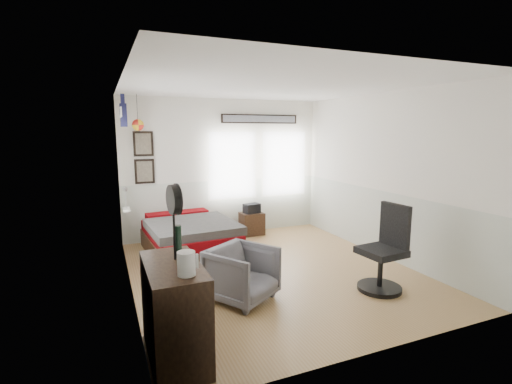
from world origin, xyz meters
TOP-DOWN VIEW (x-y plane):
  - ground_plane at (0.00, 0.00)m, footprint 4.00×4.50m
  - room_shell at (-0.08, 0.19)m, footprint 4.02×4.52m
  - wall_decor at (-1.10, 1.96)m, footprint 3.55×1.32m
  - bed at (-0.97, 1.24)m, footprint 1.45×1.95m
  - dresser at (-1.74, -1.58)m, footprint 0.48×1.00m
  - armchair at (-0.75, -0.71)m, footprint 1.00×1.01m
  - nightstand at (0.47, 1.98)m, footprint 0.45×0.36m
  - task_chair at (1.08, -1.14)m, footprint 0.57×0.57m
  - kettle at (-1.68, -1.88)m, footprint 0.18×0.15m
  - bottle at (-1.65, -1.40)m, footprint 0.08×0.08m
  - stand_fan at (-1.68, -1.46)m, footprint 0.11×0.29m
  - black_bag at (0.47, 1.98)m, footprint 0.35×0.26m

SIDE VIEW (x-z plane):
  - ground_plane at x=0.00m, z-range -0.01..0.00m
  - nightstand at x=0.47m, z-range 0.00..0.45m
  - bed at x=-0.97m, z-range -0.01..0.59m
  - armchair at x=-0.75m, z-range 0.00..0.67m
  - dresser at x=-1.74m, z-range 0.00..0.90m
  - task_chair at x=1.08m, z-range -0.11..1.04m
  - black_bag at x=0.47m, z-range 0.45..0.63m
  - kettle at x=-1.68m, z-range 0.90..1.10m
  - bottle at x=-1.65m, z-range 0.90..1.21m
  - stand_fan at x=-1.68m, z-range 1.10..1.81m
  - room_shell at x=-0.08m, z-range 0.26..2.97m
  - wall_decor at x=-1.10m, z-range 1.38..2.82m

